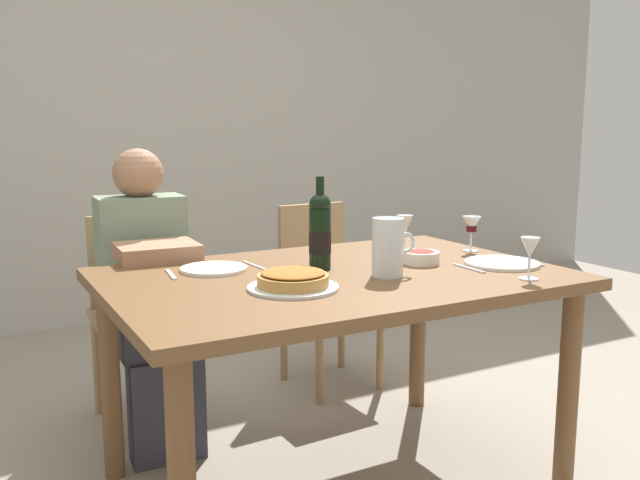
% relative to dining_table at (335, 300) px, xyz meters
% --- Properties ---
extents(back_wall, '(8.00, 0.10, 2.80)m').
position_rel_dining_table_xyz_m(back_wall, '(0.00, 2.47, 0.73)').
color(back_wall, '#B2ADA3').
rests_on(back_wall, ground).
extents(dining_table, '(1.50, 1.00, 0.76)m').
position_rel_dining_table_xyz_m(dining_table, '(0.00, 0.00, 0.00)').
color(dining_table, brown).
rests_on(dining_table, ground).
extents(wine_bottle, '(0.08, 0.08, 0.32)m').
position_rel_dining_table_xyz_m(wine_bottle, '(-0.02, 0.08, 0.22)').
color(wine_bottle, black).
rests_on(wine_bottle, dining_table).
extents(water_pitcher, '(0.16, 0.10, 0.19)m').
position_rel_dining_table_xyz_m(water_pitcher, '(0.13, -0.12, 0.18)').
color(water_pitcher, silver).
rests_on(water_pitcher, dining_table).
extents(baked_tart, '(0.28, 0.28, 0.06)m').
position_rel_dining_table_xyz_m(baked_tart, '(-0.23, -0.14, 0.12)').
color(baked_tart, silver).
rests_on(baked_tart, dining_table).
extents(salad_bowl, '(0.13, 0.13, 0.05)m').
position_rel_dining_table_xyz_m(salad_bowl, '(0.35, -0.01, 0.12)').
color(salad_bowl, silver).
rests_on(salad_bowl, dining_table).
extents(wine_glass_left_diner, '(0.06, 0.06, 0.14)m').
position_rel_dining_table_xyz_m(wine_glass_left_diner, '(0.50, -0.38, 0.19)').
color(wine_glass_left_diner, silver).
rests_on(wine_glass_left_diner, dining_table).
extents(wine_glass_right_diner, '(0.07, 0.07, 0.15)m').
position_rel_dining_table_xyz_m(wine_glass_right_diner, '(0.42, 0.19, 0.20)').
color(wine_glass_right_diner, silver).
rests_on(wine_glass_right_diner, dining_table).
extents(wine_glass_centre, '(0.07, 0.07, 0.14)m').
position_rel_dining_table_xyz_m(wine_glass_centre, '(0.67, 0.09, 0.19)').
color(wine_glass_centre, silver).
rests_on(wine_glass_centre, dining_table).
extents(dinner_plate_left_setting, '(0.23, 0.23, 0.01)m').
position_rel_dining_table_xyz_m(dinner_plate_left_setting, '(-0.34, 0.23, 0.10)').
color(dinner_plate_left_setting, white).
rests_on(dinner_plate_left_setting, dining_table).
extents(dinner_plate_right_setting, '(0.26, 0.26, 0.01)m').
position_rel_dining_table_xyz_m(dinner_plate_right_setting, '(0.59, -0.17, 0.10)').
color(dinner_plate_right_setting, white).
rests_on(dinner_plate_right_setting, dining_table).
extents(fork_left_setting, '(0.03, 0.16, 0.00)m').
position_rel_dining_table_xyz_m(fork_left_setting, '(-0.49, 0.23, 0.09)').
color(fork_left_setting, silver).
rests_on(fork_left_setting, dining_table).
extents(knife_left_setting, '(0.02, 0.18, 0.00)m').
position_rel_dining_table_xyz_m(knife_left_setting, '(-0.19, 0.23, 0.09)').
color(knife_left_setting, silver).
rests_on(knife_left_setting, dining_table).
extents(knife_right_setting, '(0.02, 0.18, 0.00)m').
position_rel_dining_table_xyz_m(knife_right_setting, '(0.70, -0.17, 0.09)').
color(knife_right_setting, silver).
rests_on(knife_right_setting, dining_table).
extents(spoon_right_setting, '(0.02, 0.16, 0.00)m').
position_rel_dining_table_xyz_m(spoon_right_setting, '(0.44, -0.17, 0.09)').
color(spoon_right_setting, silver).
rests_on(spoon_right_setting, dining_table).
extents(chair_left, '(0.42, 0.42, 0.87)m').
position_rel_dining_table_xyz_m(chair_left, '(-0.45, 0.92, -0.17)').
color(chair_left, '#9E7A51').
rests_on(chair_left, ground).
extents(diner_left, '(0.35, 0.51, 1.16)m').
position_rel_dining_table_xyz_m(diner_left, '(-0.45, 0.68, -0.05)').
color(diner_left, gray).
rests_on(diner_left, ground).
extents(chair_right, '(0.42, 0.42, 0.87)m').
position_rel_dining_table_xyz_m(chair_right, '(0.45, 0.90, -0.17)').
color(chair_right, '#9E7A51').
rests_on(chair_right, ground).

